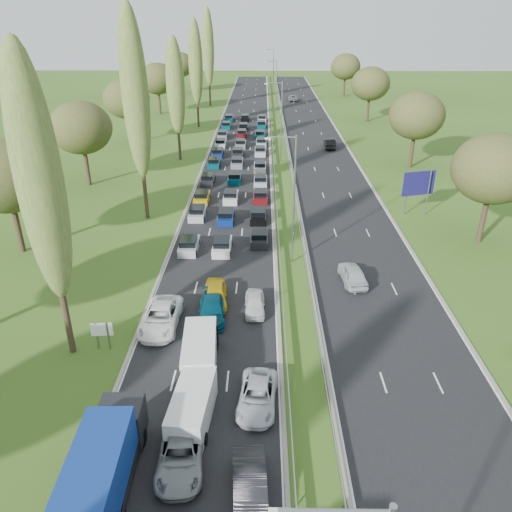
{
  "coord_description": "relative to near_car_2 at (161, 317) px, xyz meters",
  "views": [
    {
      "loc": [
        1.69,
        0.85,
        21.41
      ],
      "look_at": [
        1.13,
        41.19,
        1.5
      ],
      "focal_mm": 35.0,
      "sensor_mm": 36.0,
      "label": 1
    }
  ],
  "objects": [
    {
      "name": "poplar_row",
      "position": [
        -5.63,
        36.05,
        11.56
      ],
      "size": [
        2.8,
        127.8,
        22.44
      ],
      "color": "#2D2116",
      "rests_on": "ground"
    },
    {
      "name": "traffic_queue_fill",
      "position": [
        3.65,
        45.51,
        -0.38
      ],
      "size": [
        9.06,
        68.9,
        0.8
      ],
      "color": "#B2B7BC",
      "rests_on": "ground"
    },
    {
      "name": "woodland_right",
      "position": [
        29.87,
        34.55,
        6.86
      ],
      "size": [
        8.0,
        153.0,
        11.1
      ],
      "color": "#2D2116",
      "rests_on": "ground"
    },
    {
      "name": "blue_lorry",
      "position": [
        0.07,
        -14.52,
        1.04
      ],
      "size": [
        2.35,
        8.44,
        3.56
      ],
      "rotation": [
        0.0,
        0.0,
        0.03
      ],
      "color": "black",
      "rests_on": "near_carriageway"
    },
    {
      "name": "near_carriageway",
      "position": [
        3.62,
        50.39,
        -0.82
      ],
      "size": [
        10.5,
        215.0,
        0.04
      ],
      "primitive_type": "cube",
      "color": "black",
      "rests_on": "ground"
    },
    {
      "name": "lamp_columns",
      "position": [
        10.37,
        45.89,
        5.18
      ],
      "size": [
        0.18,
        140.18,
        12.0
      ],
      "color": "gray",
      "rests_on": "ground"
    },
    {
      "name": "far_car_1",
      "position": [
        19.08,
        54.42,
        -0.01
      ],
      "size": [
        1.75,
        4.86,
        1.59
      ],
      "primitive_type": "imported",
      "rotation": [
        0.0,
        0.0,
        3.13
      ],
      "color": "black",
      "rests_on": "far_carriageway"
    },
    {
      "name": "near_car_8",
      "position": [
        3.8,
        3.46,
        -0.03
      ],
      "size": [
        2.18,
        4.67,
        1.55
      ],
      "primitive_type": "imported",
      "rotation": [
        0.0,
        0.0,
        0.08
      ],
      "color": "gold",
      "rests_on": "near_carriageway"
    },
    {
      "name": "woodland_left",
      "position": [
        -16.13,
        30.51,
        6.86
      ],
      "size": [
        8.0,
        166.0,
        11.1
      ],
      "color": "#2D2116",
      "rests_on": "ground"
    },
    {
      "name": "near_car_7",
      "position": [
        3.71,
        1.3,
        -0.09
      ],
      "size": [
        2.3,
        5.06,
        1.44
      ],
      "primitive_type": "imported",
      "rotation": [
        0.0,
        0.0,
        0.06
      ],
      "color": "#053E55",
      "rests_on": "near_carriageway"
    },
    {
      "name": "near_car_12",
      "position": [
        6.99,
        2.28,
        -0.14
      ],
      "size": [
        1.65,
        3.92,
        1.32
      ],
      "primitive_type": "imported",
      "rotation": [
        0.0,
        0.0,
        0.02
      ],
      "color": "silver",
      "rests_on": "near_carriageway"
    },
    {
      "name": "far_carriageway",
      "position": [
        17.12,
        50.39,
        -0.82
      ],
      "size": [
        10.5,
        215.0,
        0.04
      ],
      "primitive_type": "cube",
      "color": "black",
      "rests_on": "ground"
    },
    {
      "name": "near_car_6",
      "position": [
        3.39,
        -12.7,
        -0.09
      ],
      "size": [
        2.7,
        5.31,
        1.44
      ],
      "primitive_type": "imported",
      "rotation": [
        0.0,
        0.0,
        0.06
      ],
      "color": "gray",
      "rests_on": "near_carriageway"
    },
    {
      "name": "white_van_rear",
      "position": [
        3.47,
        -4.35,
        0.29
      ],
      "size": [
        2.12,
        5.42,
        2.18
      ],
      "rotation": [
        0.0,
        0.0,
        0.07
      ],
      "color": "silver",
      "rests_on": "near_carriageway"
    },
    {
      "name": "near_car_10",
      "position": [
        7.32,
        -8.23,
        -0.13
      ],
      "size": [
        2.64,
        5.03,
        1.35
      ],
      "primitive_type": "imported",
      "rotation": [
        0.0,
        0.0,
        -0.08
      ],
      "color": "silver",
      "rests_on": "near_carriageway"
    },
    {
      "name": "white_van_front",
      "position": [
        3.62,
        -9.42,
        0.24
      ],
      "size": [
        2.03,
        5.17,
        2.08
      ],
      "rotation": [
        0.0,
        0.0,
        -0.08
      ],
      "color": "silver",
      "rests_on": "near_carriageway"
    },
    {
      "name": "far_car_0",
      "position": [
        15.45,
        7.05,
        -0.01
      ],
      "size": [
        2.27,
        4.81,
        1.59
      ],
      "primitive_type": "imported",
      "rotation": [
        0.0,
        0.0,
        3.23
      ],
      "color": "#B6BDC1",
      "rests_on": "far_carriageway"
    },
    {
      "name": "central_reservation",
      "position": [
        10.37,
        50.39,
        -0.27
      ],
      "size": [
        2.36,
        215.0,
        0.32
      ],
      "color": "gray",
      "rests_on": "ground"
    },
    {
      "name": "far_car_2",
      "position": [
        15.39,
        104.47,
        -0.05
      ],
      "size": [
        2.55,
        5.47,
        1.51
      ],
      "primitive_type": "imported",
      "rotation": [
        0.0,
        0.0,
        3.13
      ],
      "color": "slate",
      "rests_on": "far_carriageway"
    },
    {
      "name": "near_car_9",
      "position": [
        7.03,
        -14.67,
        -0.03
      ],
      "size": [
        1.98,
        4.8,
        1.55
      ],
      "primitive_type": "imported",
      "rotation": [
        0.0,
        0.0,
        0.07
      ],
      "color": "black",
      "rests_on": "near_carriageway"
    },
    {
      "name": "ground",
      "position": [
        10.37,
        47.89,
        -0.82
      ],
      "size": [
        260.0,
        260.0,
        0.0
      ],
      "primitive_type": "plane",
      "color": "#385219",
      "rests_on": "ground"
    },
    {
      "name": "direction_sign",
      "position": [
        25.27,
        23.28,
        2.74
      ],
      "size": [
        3.87,
        1.21,
        5.2
      ],
      "color": "gray",
      "rests_on": "ground"
    },
    {
      "name": "near_car_2",
      "position": [
        0.0,
        0.0,
        0.0
      ],
      "size": [
        2.8,
        5.85,
        1.61
      ],
      "primitive_type": "imported",
      "rotation": [
        0.0,
        0.0,
        -0.02
      ],
      "color": "white",
      "rests_on": "near_carriageway"
    },
    {
      "name": "info_sign",
      "position": [
        -3.53,
        -2.76,
        0.55
      ],
      "size": [
        1.5,
        0.22,
        2.1
      ],
      "color": "gray",
      "rests_on": "ground"
    }
  ]
}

